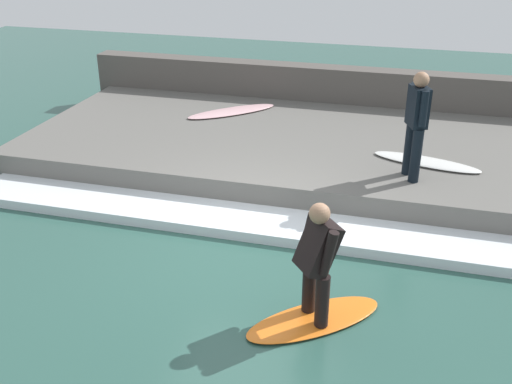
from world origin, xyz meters
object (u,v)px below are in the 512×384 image
at_px(surfer_riding, 317,257).
at_px(surfboard_waiting_near, 426,162).
at_px(surfboard_spare, 232,111).
at_px(surfboard_riding, 314,319).
at_px(surfer_waiting_near, 416,120).

distance_m(surfer_riding, surfboard_waiting_near, 4.11).
relative_size(surfboard_waiting_near, surfboard_spare, 1.03).
bearing_deg(surfboard_waiting_near, surfboard_spare, 66.08).
relative_size(surfboard_riding, surfboard_spare, 0.96).
bearing_deg(surfer_riding, surfer_waiting_near, -15.09).
relative_size(surfer_waiting_near, surfboard_waiting_near, 0.92).
bearing_deg(surfer_waiting_near, surfer_riding, 164.91).
relative_size(surfer_waiting_near, surfboard_spare, 0.95).
height_order(surfboard_riding, surfer_waiting_near, surfer_waiting_near).
bearing_deg(surfer_riding, surfboard_riding, 180.00).
bearing_deg(surfboard_riding, surfboard_waiting_near, -16.01).
xyz_separation_m(surfboard_riding, surfboard_waiting_near, (3.93, -1.13, 0.49)).
distance_m(surfboard_waiting_near, surfboard_spare, 4.24).
bearing_deg(surfboard_riding, surfboard_spare, 25.90).
bearing_deg(surfer_riding, surfboard_waiting_near, -16.01).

